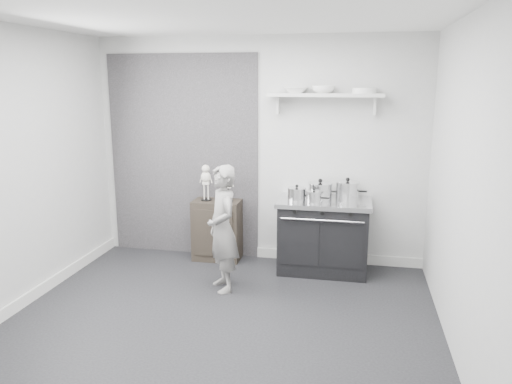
# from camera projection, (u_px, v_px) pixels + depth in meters

# --- Properties ---
(ground) EXTENTS (4.00, 4.00, 0.00)m
(ground) POSITION_uv_depth(u_px,v_px,m) (220.00, 322.00, 4.61)
(ground) COLOR black
(ground) RESTS_ON ground
(room_shell) EXTENTS (4.02, 3.62, 2.71)m
(room_shell) POSITION_uv_depth(u_px,v_px,m) (212.00, 143.00, 4.41)
(room_shell) COLOR #B3B3B1
(room_shell) RESTS_ON ground
(wall_shelf) EXTENTS (1.30, 0.26, 0.24)m
(wall_shelf) POSITION_uv_depth(u_px,v_px,m) (325.00, 96.00, 5.62)
(wall_shelf) COLOR silver
(wall_shelf) RESTS_ON room_shell
(stove) EXTENTS (1.06, 0.66, 0.85)m
(stove) POSITION_uv_depth(u_px,v_px,m) (323.00, 235.00, 5.77)
(stove) COLOR black
(stove) RESTS_ON ground
(side_cabinet) EXTENTS (0.57, 0.34, 0.75)m
(side_cabinet) POSITION_uv_depth(u_px,v_px,m) (217.00, 230.00, 6.16)
(side_cabinet) COLOR black
(side_cabinet) RESTS_ON ground
(child) EXTENTS (0.53, 0.58, 1.34)m
(child) POSITION_uv_depth(u_px,v_px,m) (223.00, 229.00, 5.19)
(child) COLOR gray
(child) RESTS_ON ground
(pot_front_left) EXTENTS (0.29, 0.21, 0.19)m
(pot_front_left) POSITION_uv_depth(u_px,v_px,m) (297.00, 194.00, 5.61)
(pot_front_left) COLOR silver
(pot_front_left) RESTS_ON stove
(pot_back_left) EXTENTS (0.37, 0.28, 0.23)m
(pot_back_left) POSITION_uv_depth(u_px,v_px,m) (320.00, 190.00, 5.76)
(pot_back_left) COLOR silver
(pot_back_left) RESTS_ON stove
(pot_back_right) EXTENTS (0.36, 0.27, 0.25)m
(pot_back_right) POSITION_uv_depth(u_px,v_px,m) (347.00, 190.00, 5.72)
(pot_back_right) COLOR silver
(pot_back_right) RESTS_ON stove
(pot_front_center) EXTENTS (0.26, 0.17, 0.17)m
(pot_front_center) POSITION_uv_depth(u_px,v_px,m) (314.00, 197.00, 5.52)
(pot_front_center) COLOR silver
(pot_front_center) RESTS_ON stove
(skeleton_full) EXTENTS (0.14, 0.09, 0.51)m
(skeleton_full) POSITION_uv_depth(u_px,v_px,m) (206.00, 180.00, 6.05)
(skeleton_full) COLOR beige
(skeleton_full) RESTS_ON side_cabinet
(skeleton_torso) EXTENTS (0.12, 0.08, 0.42)m
(skeleton_torso) POSITION_uv_depth(u_px,v_px,m) (228.00, 184.00, 6.00)
(skeleton_torso) COLOR beige
(skeleton_torso) RESTS_ON side_cabinet
(bowl_large) EXTENTS (0.28, 0.28, 0.07)m
(bowl_large) POSITION_uv_depth(u_px,v_px,m) (296.00, 90.00, 5.66)
(bowl_large) COLOR white
(bowl_large) RESTS_ON wall_shelf
(bowl_small) EXTENTS (0.27, 0.27, 0.08)m
(bowl_small) POSITION_uv_depth(u_px,v_px,m) (323.00, 89.00, 5.60)
(bowl_small) COLOR white
(bowl_small) RESTS_ON wall_shelf
(plate_stack) EXTENTS (0.27, 0.27, 0.06)m
(plate_stack) POSITION_uv_depth(u_px,v_px,m) (364.00, 91.00, 5.52)
(plate_stack) COLOR white
(plate_stack) RESTS_ON wall_shelf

